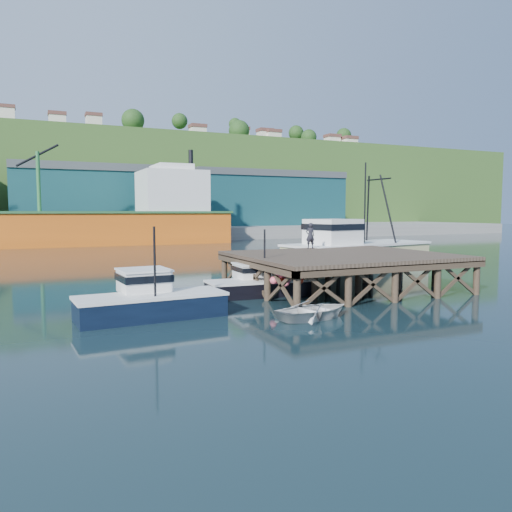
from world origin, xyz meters
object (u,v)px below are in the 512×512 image
boat_navy (149,299)px  trawler (355,248)px  dinghy (314,310)px  dockworker (310,236)px  boat_black (259,283)px

boat_navy → trawler: size_ratio=0.49×
dinghy → dockworker: size_ratio=2.06×
boat_black → trawler: trawler is taller
boat_black → trawler: size_ratio=0.46×
boat_black → dockworker: size_ratio=3.48×
boat_black → dinghy: bearing=-90.9°
dockworker → boat_navy: bearing=36.7°
boat_navy → dinghy: boat_navy is taller
boat_navy → boat_black: size_ratio=1.08×
boat_black → trawler: (11.72, 7.33, 1.06)m
dockworker → trawler: bearing=-145.8°
trawler → dinghy: trawler is taller
boat_navy → boat_black: (6.83, 3.33, -0.13)m
boat_navy → boat_black: bearing=22.6°
trawler → dinghy: 18.56m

